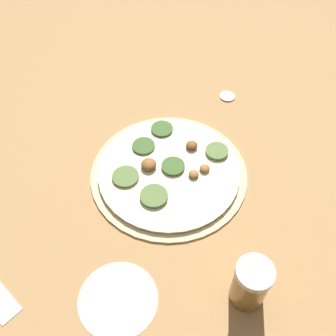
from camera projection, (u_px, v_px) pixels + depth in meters
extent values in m
plane|color=tan|center=(168.00, 174.00, 0.80)|extent=(3.00, 3.00, 0.00)
cylinder|color=beige|center=(168.00, 172.00, 0.80)|extent=(0.32, 0.32, 0.01)
cylinder|color=#EFE5C1|center=(168.00, 170.00, 0.79)|extent=(0.29, 0.29, 0.00)
cylinder|color=#567538|center=(125.00, 177.00, 0.78)|extent=(0.05, 0.05, 0.01)
cylinder|color=#385B23|center=(172.00, 166.00, 0.79)|extent=(0.05, 0.05, 0.01)
cylinder|color=#567538|center=(153.00, 196.00, 0.75)|extent=(0.05, 0.05, 0.01)
cylinder|color=#385B23|center=(143.00, 146.00, 0.83)|extent=(0.05, 0.05, 0.00)
ellipsoid|color=brown|center=(191.00, 145.00, 0.83)|extent=(0.02, 0.02, 0.01)
cylinder|color=#567538|center=(216.00, 151.00, 0.82)|extent=(0.05, 0.05, 0.01)
ellipsoid|color=#996633|center=(193.00, 174.00, 0.78)|extent=(0.02, 0.02, 0.01)
ellipsoid|color=brown|center=(148.00, 164.00, 0.79)|extent=(0.03, 0.03, 0.02)
ellipsoid|color=#996633|center=(204.00, 169.00, 0.79)|extent=(0.02, 0.02, 0.01)
cylinder|color=#385B23|center=(161.00, 129.00, 0.86)|extent=(0.05, 0.05, 0.01)
cylinder|color=olive|center=(249.00, 285.00, 0.61)|extent=(0.06, 0.06, 0.08)
cylinder|color=beige|center=(254.00, 273.00, 0.57)|extent=(0.06, 0.06, 0.01)
cylinder|color=beige|center=(227.00, 96.00, 0.95)|extent=(0.04, 0.04, 0.01)
cylinder|color=white|center=(117.00, 299.00, 0.64)|extent=(0.13, 0.13, 0.00)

